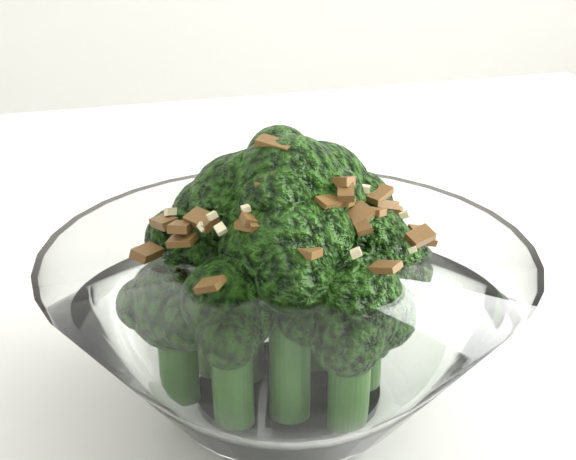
{
  "coord_description": "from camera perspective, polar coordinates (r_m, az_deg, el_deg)",
  "views": [
    {
      "loc": [
        0.17,
        -0.49,
        1.0
      ],
      "look_at": [
        0.18,
        -0.13,
        0.84
      ],
      "focal_mm": 55.0,
      "sensor_mm": 36.0,
      "label": 1
    }
  ],
  "objects": [
    {
      "name": "table",
      "position": [
        0.59,
        -13.4,
        -9.27
      ],
      "size": [
        1.36,
        1.06,
        0.75
      ],
      "color": "white",
      "rests_on": "ground"
    },
    {
      "name": "broccoli_dish",
      "position": [
        0.41,
        -0.05,
        -5.13
      ],
      "size": [
        0.22,
        0.22,
        0.14
      ],
      "color": "white",
      "rests_on": "table"
    }
  ]
}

